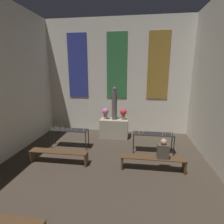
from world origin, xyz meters
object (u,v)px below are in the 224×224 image
at_px(statue, 114,104).
at_px(candle_rack_left, 69,132).
at_px(pew_back_left, 59,154).
at_px(flower_vase_left, 105,112).
at_px(altar, 114,128).
at_px(pew_back_right, 153,161).
at_px(flower_vase_right, 123,113).
at_px(person_seated, 163,150).
at_px(candle_rack_right, 153,136).

xyz_separation_m(statue, candle_rack_left, (-1.74, -1.42, -0.95)).
bearing_deg(pew_back_left, flower_vase_left, 66.63).
bearing_deg(altar, flower_vase_left, 180.00).
distance_m(altar, pew_back_left, 3.21).
height_order(candle_rack_left, pew_back_right, candle_rack_left).
height_order(pew_back_left, pew_back_right, same).
xyz_separation_m(flower_vase_right, candle_rack_left, (-2.18, -1.42, -0.55)).
bearing_deg(pew_back_left, statue, 59.49).
bearing_deg(altar, person_seated, -55.05).
bearing_deg(altar, pew_back_right, -59.49).
bearing_deg(pew_back_left, person_seated, 0.00).
distance_m(altar, person_seated, 3.38).
distance_m(candle_rack_left, pew_back_right, 3.65).
bearing_deg(flower_vase_right, pew_back_left, -126.74).
bearing_deg(statue, candle_rack_left, -140.82).
xyz_separation_m(candle_rack_left, person_seated, (3.67, -1.34, 0.04)).
relative_size(candle_rack_left, pew_back_right, 0.77).
xyz_separation_m(statue, candle_rack_right, (1.74, -1.42, -0.95)).
bearing_deg(candle_rack_left, pew_back_left, -84.96).
relative_size(pew_back_left, person_seated, 3.13).
bearing_deg(flower_vase_left, candle_rack_right, -33.16).
bearing_deg(flower_vase_left, altar, 0.00).
height_order(altar, flower_vase_left, flower_vase_left).
distance_m(candle_rack_left, candle_rack_right, 3.49).
distance_m(pew_back_left, pew_back_right, 3.25).
bearing_deg(candle_rack_left, flower_vase_right, 33.13).
relative_size(altar, candle_rack_left, 0.84).
xyz_separation_m(pew_back_left, pew_back_right, (3.25, 0.00, 0.00)).
relative_size(altar, flower_vase_left, 2.48).
xyz_separation_m(flower_vase_right, pew_back_right, (1.19, -2.76, -0.91)).
bearing_deg(person_seated, pew_back_left, 180.00).
bearing_deg(pew_back_left, pew_back_right, 0.00).
bearing_deg(altar, candle_rack_left, -140.82).
bearing_deg(flower_vase_left, statue, 0.00).
distance_m(altar, candle_rack_left, 2.26).
xyz_separation_m(pew_back_left, person_seated, (3.56, 0.00, 0.40)).
height_order(pew_back_left, person_seated, person_seated).
relative_size(statue, pew_back_left, 0.75).
xyz_separation_m(candle_rack_left, candle_rack_right, (3.49, 0.00, -0.00)).
bearing_deg(flower_vase_right, candle_rack_left, -146.87).
height_order(candle_rack_left, pew_back_left, candle_rack_left).
relative_size(statue, person_seated, 2.36).
height_order(altar, pew_back_left, altar).
relative_size(flower_vase_left, candle_rack_left, 0.34).
relative_size(flower_vase_left, person_seated, 0.82).
height_order(altar, pew_back_right, altar).
bearing_deg(person_seated, candle_rack_left, 159.98).
height_order(statue, person_seated, statue).
bearing_deg(pew_back_left, candle_rack_left, 95.04).
relative_size(flower_vase_right, pew_back_left, 0.26).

